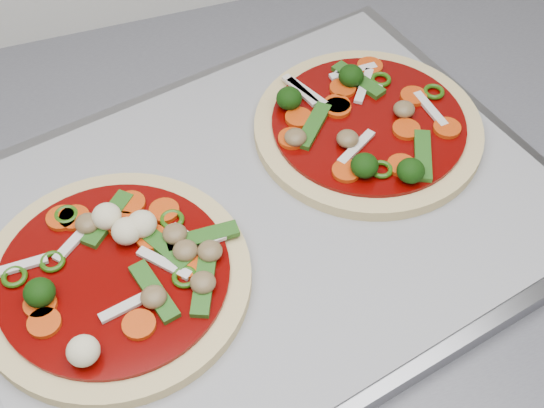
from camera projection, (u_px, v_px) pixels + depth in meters
name	position (u px, v px, depth m)	size (l,w,h in m)	color
baking_tray	(259.00, 221.00, 0.65)	(0.51, 0.37, 0.02)	gray
parchment	(259.00, 214.00, 0.64)	(0.48, 0.35, 0.00)	#9A9A9F
pizza_left	(117.00, 274.00, 0.59)	(0.29, 0.29, 0.04)	#E5C181
pizza_right	(366.00, 126.00, 0.69)	(0.28, 0.28, 0.04)	#E5C181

